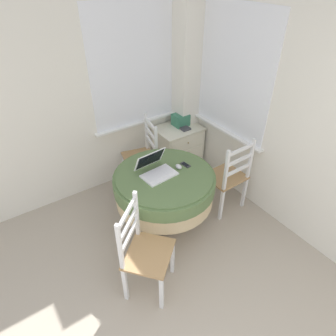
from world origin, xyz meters
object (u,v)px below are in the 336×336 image
(dining_chair_camera_near, at_px, (144,252))
(laptop, at_px, (156,169))
(dining_chair_near_right_window, at_px, (228,177))
(dining_chair_near_back_window, at_px, (143,157))
(round_dining_table, at_px, (164,186))
(cell_phone, at_px, (185,165))
(book_on_cabinet, at_px, (183,127))
(corner_cabinet, at_px, (178,148))
(computer_mouse, at_px, (179,167))
(storage_box, at_px, (181,120))

(dining_chair_camera_near, bearing_deg, laptop, 49.47)
(dining_chair_camera_near, bearing_deg, dining_chair_near_right_window, 15.30)
(dining_chair_near_back_window, bearing_deg, round_dining_table, -103.20)
(round_dining_table, bearing_deg, dining_chair_near_back_window, 76.80)
(cell_phone, bearing_deg, dining_chair_near_right_window, -19.46)
(round_dining_table, relative_size, dining_chair_near_back_window, 1.11)
(dining_chair_near_right_window, distance_m, book_on_cabinet, 1.01)
(cell_phone, xyz_separation_m, corner_cabinet, (0.52, 0.84, -0.41))
(dining_chair_near_back_window, distance_m, corner_cabinet, 0.64)
(laptop, relative_size, dining_chair_camera_near, 0.38)
(book_on_cabinet, bearing_deg, laptop, -140.35)
(computer_mouse, bearing_deg, book_on_cabinet, 50.78)
(round_dining_table, distance_m, dining_chair_camera_near, 0.79)
(dining_chair_near_right_window, bearing_deg, cell_phone, 160.54)
(storage_box, bearing_deg, dining_chair_near_right_window, -95.04)
(computer_mouse, distance_m, corner_cabinet, 1.13)
(laptop, distance_m, book_on_cabinet, 1.18)
(laptop, bearing_deg, corner_cabinet, 42.35)
(storage_box, bearing_deg, computer_mouse, -127.46)
(cell_phone, xyz_separation_m, storage_box, (0.59, 0.89, -0.00))
(cell_phone, relative_size, dining_chair_near_back_window, 0.13)
(corner_cabinet, bearing_deg, storage_box, 36.17)
(laptop, height_order, corner_cabinet, laptop)
(dining_chair_near_back_window, relative_size, corner_cabinet, 1.48)
(dining_chair_near_back_window, bearing_deg, book_on_cabinet, 4.63)
(computer_mouse, bearing_deg, cell_phone, 2.90)
(cell_phone, bearing_deg, corner_cabinet, 58.20)
(dining_chair_near_back_window, height_order, book_on_cabinet, dining_chair_near_back_window)
(computer_mouse, xyz_separation_m, dining_chair_near_right_window, (0.59, -0.17, -0.29))
(storage_box, height_order, book_on_cabinet, storage_box)
(computer_mouse, distance_m, cell_phone, 0.10)
(computer_mouse, relative_size, book_on_cabinet, 0.38)
(laptop, relative_size, computer_mouse, 4.39)
(dining_chair_camera_near, bearing_deg, computer_mouse, 35.51)
(corner_cabinet, distance_m, book_on_cabinet, 0.34)
(round_dining_table, distance_m, cell_phone, 0.32)
(laptop, xyz_separation_m, corner_cabinet, (0.86, 0.78, -0.45))
(storage_box, bearing_deg, corner_cabinet, -143.83)
(computer_mouse, bearing_deg, dining_chair_camera_near, -144.49)
(dining_chair_near_right_window, bearing_deg, dining_chair_camera_near, -164.70)
(storage_box, relative_size, book_on_cabinet, 0.92)
(storage_box, bearing_deg, cell_phone, -123.60)
(dining_chair_near_right_window, bearing_deg, round_dining_table, 167.98)
(round_dining_table, height_order, computer_mouse, computer_mouse)
(dining_chair_near_back_window, bearing_deg, cell_phone, -82.37)
(round_dining_table, distance_m, corner_cabinet, 1.19)
(dining_chair_near_back_window, height_order, dining_chair_camera_near, same)
(laptop, bearing_deg, round_dining_table, -50.22)
(cell_phone, height_order, corner_cabinet, cell_phone)
(round_dining_table, distance_m, book_on_cabinet, 1.18)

